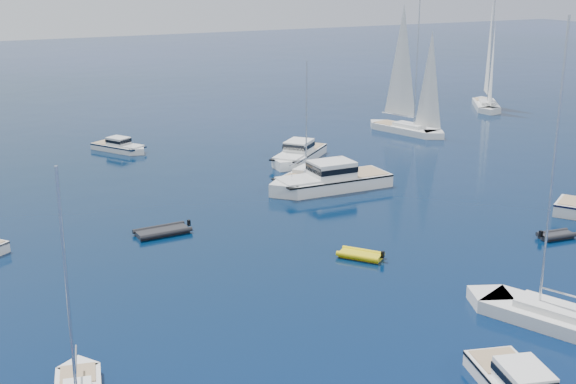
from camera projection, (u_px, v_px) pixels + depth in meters
name	position (u px, v px, depth m)	size (l,w,h in m)	color
motor_cruiser_centre	(329.00, 189.00, 68.73)	(3.85, 12.57, 3.30)	silver
motor_cruiser_distant	(298.00, 161.00, 78.77)	(3.16, 10.32, 2.71)	white
motor_cruiser_horizon	(120.00, 151.00, 82.92)	(2.27, 7.43, 1.95)	silver
sailboat_mid_r	(558.00, 326.00, 42.57)	(3.13, 12.04, 17.70)	silver
sailboat_centre	(302.00, 177.00, 72.68)	(2.03, 7.80, 11.47)	white
sailboat_sails_r	(406.00, 132.00, 92.23)	(3.09, 11.88, 17.46)	white
sailboat_sails_far	(486.00, 108.00, 108.07)	(3.08, 11.84, 17.41)	silver
tender_yellow	(360.00, 258.00, 52.49)	(1.81, 3.23, 0.95)	yellow
tender_grey_near	(556.00, 238.00, 56.35)	(1.65, 2.87, 0.95)	black
tender_grey_far	(162.00, 234.00, 57.20)	(2.31, 4.34, 0.95)	black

